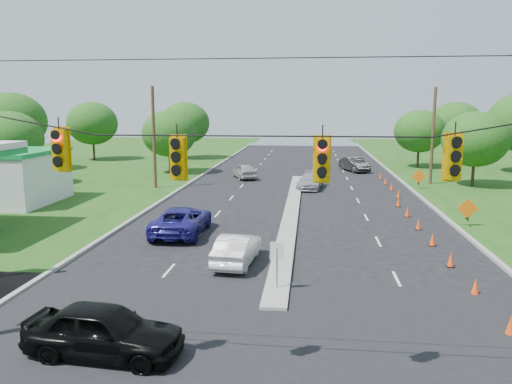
# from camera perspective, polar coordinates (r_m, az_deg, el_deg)

# --- Properties ---
(ground) EXTENTS (160.00, 160.00, 0.00)m
(ground) POSITION_cam_1_polar(r_m,az_deg,el_deg) (14.84, 0.74, -19.70)
(ground) COLOR black
(ground) RESTS_ON ground
(cross_street) EXTENTS (160.00, 14.00, 0.02)m
(cross_street) POSITION_cam_1_polar(r_m,az_deg,el_deg) (14.84, 0.74, -19.70)
(cross_street) COLOR black
(cross_street) RESTS_ON ground
(curb_left) EXTENTS (0.25, 110.00, 0.16)m
(curb_left) POSITION_cam_1_polar(r_m,az_deg,el_deg) (44.92, -8.47, 0.36)
(curb_left) COLOR gray
(curb_left) RESTS_ON ground
(curb_right) EXTENTS (0.25, 110.00, 0.16)m
(curb_right) POSITION_cam_1_polar(r_m,az_deg,el_deg) (44.37, 17.67, -0.12)
(curb_right) COLOR gray
(curb_right) RESTS_ON ground
(median) EXTENTS (1.00, 34.00, 0.18)m
(median) POSITION_cam_1_polar(r_m,az_deg,el_deg) (34.65, 4.06, -2.37)
(median) COLOR gray
(median) RESTS_ON ground
(median_sign) EXTENTS (0.55, 0.06, 2.05)m
(median_sign) POSITION_cam_1_polar(r_m,az_deg,el_deg) (19.78, 2.42, -7.38)
(median_sign) COLOR gray
(median_sign) RESTS_ON ground
(signal_span) EXTENTS (25.60, 0.32, 9.00)m
(signal_span) POSITION_cam_1_polar(r_m,az_deg,el_deg) (12.15, 0.11, -1.28)
(signal_span) COLOR #422D1C
(signal_span) RESTS_ON ground
(utility_pole_far_left) EXTENTS (0.28, 0.28, 9.00)m
(utility_pole_far_left) POSITION_cam_1_polar(r_m,az_deg,el_deg) (45.08, -11.59, 6.06)
(utility_pole_far_left) COLOR #422D1C
(utility_pole_far_left) RESTS_ON ground
(utility_pole_far_right) EXTENTS (0.28, 0.28, 9.00)m
(utility_pole_far_right) POSITION_cam_1_polar(r_m,az_deg,el_deg) (49.24, 19.55, 6.00)
(utility_pole_far_right) COLOR #422D1C
(utility_pole_far_right) RESTS_ON ground
(cone_0) EXTENTS (0.32, 0.32, 0.70)m
(cone_0) POSITION_cam_1_polar(r_m,az_deg,el_deg) (18.50, 27.09, -13.40)
(cone_0) COLOR #FF4812
(cone_0) RESTS_ON ground
(cone_1) EXTENTS (0.32, 0.32, 0.70)m
(cone_1) POSITION_cam_1_polar(r_m,az_deg,el_deg) (21.57, 23.79, -9.86)
(cone_1) COLOR #FF4812
(cone_1) RESTS_ON ground
(cone_2) EXTENTS (0.32, 0.32, 0.70)m
(cone_2) POSITION_cam_1_polar(r_m,az_deg,el_deg) (24.76, 21.37, -7.19)
(cone_2) COLOR #FF4812
(cone_2) RESTS_ON ground
(cone_3) EXTENTS (0.32, 0.32, 0.70)m
(cone_3) POSITION_cam_1_polar(r_m,az_deg,el_deg) (28.02, 19.53, -5.13)
(cone_3) COLOR #FF4812
(cone_3) RESTS_ON ground
(cone_4) EXTENTS (0.32, 0.32, 0.70)m
(cone_4) POSITION_cam_1_polar(r_m,az_deg,el_deg) (31.34, 18.08, -3.50)
(cone_4) COLOR #FF4812
(cone_4) RESTS_ON ground
(cone_5) EXTENTS (0.32, 0.32, 0.70)m
(cone_5) POSITION_cam_1_polar(r_m,az_deg,el_deg) (34.69, 16.92, -2.17)
(cone_5) COLOR #FF4812
(cone_5) RESTS_ON ground
(cone_6) EXTENTS (0.32, 0.32, 0.70)m
(cone_6) POSITION_cam_1_polar(r_m,az_deg,el_deg) (38.07, 15.96, -1.09)
(cone_6) COLOR #FF4812
(cone_6) RESTS_ON ground
(cone_7) EXTENTS (0.32, 0.32, 0.70)m
(cone_7) POSITION_cam_1_polar(r_m,az_deg,el_deg) (41.56, 15.98, -0.19)
(cone_7) COLOR #FF4812
(cone_7) RESTS_ON ground
(cone_8) EXTENTS (0.32, 0.32, 0.70)m
(cone_8) POSITION_cam_1_polar(r_m,az_deg,el_deg) (44.97, 15.24, 0.58)
(cone_8) COLOR #FF4812
(cone_8) RESTS_ON ground
(cone_9) EXTENTS (0.32, 0.32, 0.70)m
(cone_9) POSITION_cam_1_polar(r_m,az_deg,el_deg) (48.39, 14.60, 1.24)
(cone_9) COLOR #FF4812
(cone_9) RESTS_ON ground
(cone_10) EXTENTS (0.32, 0.32, 0.70)m
(cone_10) POSITION_cam_1_polar(r_m,az_deg,el_deg) (51.82, 14.05, 1.82)
(cone_10) COLOR #FF4812
(cone_10) RESTS_ON ground
(work_sign_1) EXTENTS (1.27, 0.58, 1.37)m
(work_sign_1) POSITION_cam_1_polar(r_m,az_deg,el_deg) (32.90, 23.03, -1.86)
(work_sign_1) COLOR black
(work_sign_1) RESTS_ON ground
(work_sign_2) EXTENTS (1.27, 0.58, 1.37)m
(work_sign_2) POSITION_cam_1_polar(r_m,az_deg,el_deg) (46.28, 18.10, 1.62)
(work_sign_2) COLOR black
(work_sign_2) RESTS_ON ground
(tree_2) EXTENTS (5.88, 5.88, 6.86)m
(tree_2) POSITION_cam_1_polar(r_m,az_deg,el_deg) (50.85, -26.30, 5.47)
(tree_2) COLOR black
(tree_2) RESTS_ON ground
(tree_3) EXTENTS (7.56, 7.56, 8.82)m
(tree_3) POSITION_cam_1_polar(r_m,az_deg,el_deg) (62.45, -26.16, 7.25)
(tree_3) COLOR black
(tree_3) RESTS_ON ground
(tree_4) EXTENTS (6.72, 6.72, 7.84)m
(tree_4) POSITION_cam_1_polar(r_m,az_deg,el_deg) (71.17, -18.19, 7.46)
(tree_4) COLOR black
(tree_4) RESTS_ON ground
(tree_5) EXTENTS (5.88, 5.88, 6.86)m
(tree_5) POSITION_cam_1_polar(r_m,az_deg,el_deg) (55.08, -9.91, 6.60)
(tree_5) COLOR black
(tree_5) RESTS_ON ground
(tree_6) EXTENTS (6.72, 6.72, 7.84)m
(tree_6) POSITION_cam_1_polar(r_m,az_deg,el_deg) (70.04, -8.10, 7.81)
(tree_6) COLOR black
(tree_6) RESTS_ON ground
(tree_9) EXTENTS (5.88, 5.88, 6.86)m
(tree_9) POSITION_cam_1_polar(r_m,az_deg,el_deg) (49.22, 23.79, 5.54)
(tree_9) COLOR black
(tree_9) RESTS_ON ground
(tree_11) EXTENTS (6.72, 6.72, 7.84)m
(tree_11) POSITION_cam_1_polar(r_m,az_deg,el_deg) (70.44, 21.85, 7.22)
(tree_11) COLOR black
(tree_11) RESTS_ON ground
(tree_12) EXTENTS (5.88, 5.88, 6.86)m
(tree_12) POSITION_cam_1_polar(r_m,az_deg,el_deg) (62.25, 18.17, 6.61)
(tree_12) COLOR black
(tree_12) RESTS_ON ground
(black_sedan) EXTENTS (4.85, 2.30, 1.60)m
(black_sedan) POSITION_cam_1_polar(r_m,az_deg,el_deg) (15.82, -16.97, -14.93)
(black_sedan) COLOR black
(black_sedan) RESTS_ON ground
(white_sedan) EXTENTS (1.87, 4.43, 1.42)m
(white_sedan) POSITION_cam_1_polar(r_m,az_deg,el_deg) (23.49, -2.16, -6.49)
(white_sedan) COLOR silver
(white_sedan) RESTS_ON ground
(blue_pickup) EXTENTS (2.71, 5.80, 1.61)m
(blue_pickup) POSITION_cam_1_polar(r_m,az_deg,el_deg) (29.07, -8.49, -3.21)
(blue_pickup) COLOR navy
(blue_pickup) RESTS_ON ground
(silver_car_far) EXTENTS (2.67, 5.08, 1.40)m
(silver_car_far) POSITION_cam_1_polar(r_m,az_deg,el_deg) (44.68, 6.25, 1.27)
(silver_car_far) COLOR #9C9AA2
(silver_car_far) RESTS_ON ground
(silver_car_oncoming) EXTENTS (3.26, 4.77, 1.51)m
(silver_car_oncoming) POSITION_cam_1_polar(r_m,az_deg,el_deg) (50.68, -1.30, 2.40)
(silver_car_oncoming) COLOR #A1A1A1
(silver_car_oncoming) RESTS_ON ground
(dark_car_receding) EXTENTS (3.35, 5.08, 1.58)m
(dark_car_receding) POSITION_cam_1_polar(r_m,az_deg,el_deg) (57.29, 11.17, 3.12)
(dark_car_receding) COLOR black
(dark_car_receding) RESTS_ON ground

